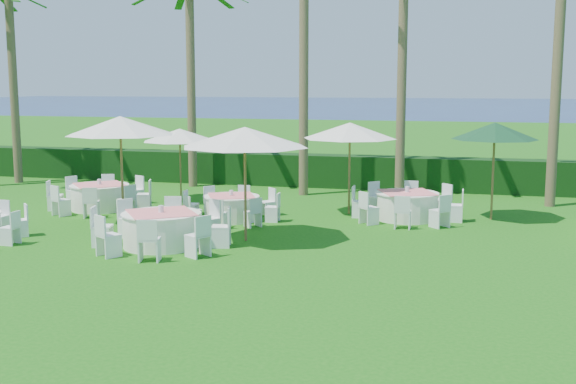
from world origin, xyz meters
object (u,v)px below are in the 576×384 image
umbrella_b (245,137)px  umbrella_c (180,135)px  umbrella_green (495,131)px  banquet_table_f (407,205)px  umbrella_d (350,131)px  banquet_table_b (162,229)px  banquet_table_e (231,207)px  umbrella_a (120,126)px  banquet_table_d (100,196)px

umbrella_b → umbrella_c: 6.59m
umbrella_green → umbrella_b: bearing=-143.3°
banquet_table_f → umbrella_b: (-3.61, -3.86, 2.16)m
umbrella_d → umbrella_green: size_ratio=1.00×
umbrella_c → umbrella_d: 5.89m
banquet_table_b → umbrella_c: umbrella_c is taller
banquet_table_e → umbrella_b: bearing=-63.8°
umbrella_green → umbrella_d: bearing=-177.8°
banquet_table_f → umbrella_b: umbrella_b is taller
umbrella_c → umbrella_d: size_ratio=0.89×
banquet_table_f → umbrella_d: 2.75m
umbrella_a → banquet_table_b: bearing=-47.5°
banquet_table_e → umbrella_a: bearing=-159.1°
umbrella_b → umbrella_green: (5.96, 4.44, -0.04)m
banquet_table_b → umbrella_d: size_ratio=1.19×
umbrella_b → umbrella_green: size_ratio=1.14×
banquet_table_f → umbrella_green: (2.35, 0.59, 2.12)m
umbrella_b → umbrella_d: (1.85, 4.29, -0.09)m
umbrella_a → umbrella_c: size_ratio=1.23×
banquet_table_b → banquet_table_f: size_ratio=1.05×
banquet_table_b → banquet_table_e: bearing=81.9°
banquet_table_e → banquet_table_f: banquet_table_f is taller
umbrella_c → banquet_table_e: bearing=-45.4°
banquet_table_d → umbrella_d: 7.95m
banquet_table_b → banquet_table_d: 5.79m
banquet_table_b → banquet_table_f: (5.36, 4.97, -0.02)m
umbrella_a → banquet_table_d: bearing=134.7°
banquet_table_d → umbrella_a: umbrella_a is taller
umbrella_b → umbrella_d: 4.67m
banquet_table_d → banquet_table_f: (9.33, 0.76, 0.00)m
banquet_table_e → umbrella_c: (-2.71, 2.75, 1.82)m
banquet_table_f → umbrella_c: size_ratio=1.27×
banquet_table_b → umbrella_b: (1.75, 1.11, 2.14)m
banquet_table_b → umbrella_a: bearing=132.5°
banquet_table_d → banquet_table_f: size_ratio=0.98×
banquet_table_f → umbrella_c: umbrella_c is taller
umbrella_green → umbrella_c: bearing=175.3°
umbrella_d → umbrella_green: (4.11, 0.16, 0.05)m
banquet_table_f → umbrella_d: size_ratio=1.13×
umbrella_a → umbrella_green: size_ratio=1.10×
banquet_table_e → banquet_table_f: size_ratio=0.89×
banquet_table_e → umbrella_c: size_ratio=1.13×
banquet_table_b → umbrella_d: bearing=56.3°
umbrella_b → umbrella_a: bearing=160.7°
banquet_table_b → banquet_table_f: banquet_table_b is taller
banquet_table_b → banquet_table_e: banquet_table_b is taller
banquet_table_e → umbrella_a: size_ratio=0.92×
banquet_table_d → umbrella_c: bearing=50.7°
banquet_table_b → banquet_table_d: bearing=133.4°
umbrella_d → banquet_table_b: bearing=-123.7°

